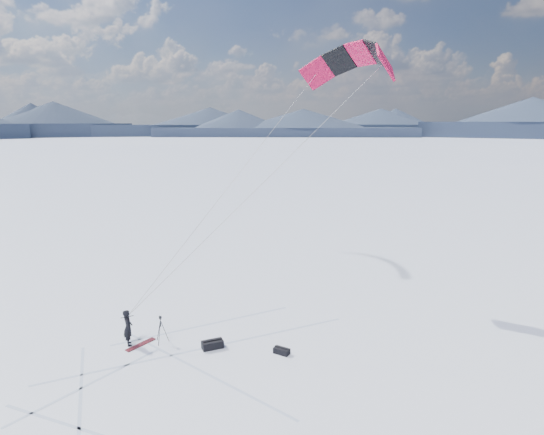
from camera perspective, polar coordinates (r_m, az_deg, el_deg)
name	(u,v)px	position (r m, az deg, el deg)	size (l,w,h in m)	color
ground	(180,352)	(20.64, -11.51, -16.22)	(1800.00, 1800.00, 0.00)	white
horizon_hills	(175,243)	(18.87, -12.12, -3.18)	(704.00, 705.94, 10.81)	#1B2439
snow_tracks	(166,359)	(20.24, -13.18, -16.90)	(14.76, 10.25, 0.01)	#A4B3D1
snowkiter	(129,345)	(21.79, -17.49, -14.97)	(0.59, 0.39, 1.63)	black
snowboard	(141,345)	(21.61, -16.15, -15.06)	(1.47, 0.27, 0.04)	maroon
tripod	(161,326)	(21.26, -13.80, -13.05)	(0.54, 0.60, 1.25)	black
gear_bag_a	(212,344)	(20.64, -7.48, -15.50)	(0.92, 0.43, 0.41)	black
gear_bag_b	(282,351)	(20.08, 1.22, -16.38)	(0.66, 0.74, 0.31)	black
power_kite	(353,62)	(24.53, 10.08, 18.61)	(13.07, 6.76, 12.28)	#C60B3B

